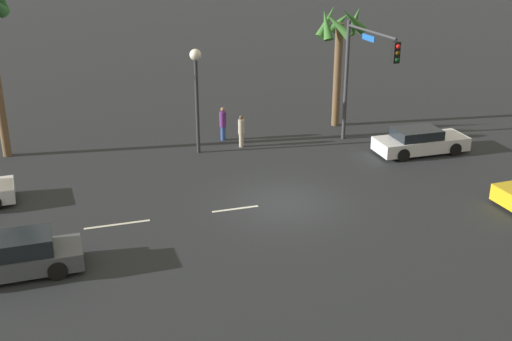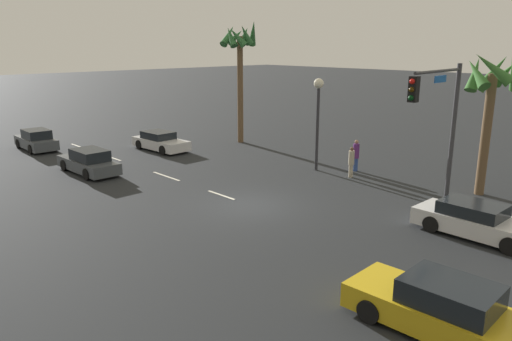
{
  "view_description": "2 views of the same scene",
  "coord_description": "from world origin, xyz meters",
  "px_view_note": "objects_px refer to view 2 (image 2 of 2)",
  "views": [
    {
      "loc": [
        -8.27,
        -22.74,
        11.03
      ],
      "look_at": [
        -0.91,
        0.79,
        1.25
      ],
      "focal_mm": 44.98,
      "sensor_mm": 36.0,
      "label": 1
    },
    {
      "loc": [
        15.25,
        -14.12,
        7.02
      ],
      "look_at": [
        -1.37,
        1.69,
        1.05
      ],
      "focal_mm": 34.06,
      "sensor_mm": 36.0,
      "label": 2
    }
  ],
  "objects_px": {
    "pedestrian_1": "(351,161)",
    "palm_tree_1": "(240,51)",
    "car_3": "(477,221)",
    "traffic_signal": "(441,114)",
    "pedestrian_0": "(356,155)",
    "car_4": "(440,308)",
    "car_0": "(36,140)",
    "car_1": "(89,162)",
    "car_2": "(160,142)",
    "palm_tree_0": "(491,89)",
    "streetlamp": "(318,105)"
  },
  "relations": [
    {
      "from": "pedestrian_0",
      "to": "car_0",
      "type": "bearing_deg",
      "value": -149.12
    },
    {
      "from": "car_4",
      "to": "pedestrian_0",
      "type": "distance_m",
      "value": 16.09
    },
    {
      "from": "traffic_signal",
      "to": "pedestrian_0",
      "type": "relative_size",
      "value": 3.47
    },
    {
      "from": "car_0",
      "to": "pedestrian_1",
      "type": "bearing_deg",
      "value": 27.01
    },
    {
      "from": "traffic_signal",
      "to": "streetlamp",
      "type": "xyz_separation_m",
      "value": [
        -7.95,
        1.71,
        -0.48
      ]
    },
    {
      "from": "car_2",
      "to": "streetlamp",
      "type": "bearing_deg",
      "value": 17.73
    },
    {
      "from": "car_0",
      "to": "car_1",
      "type": "relative_size",
      "value": 0.9
    },
    {
      "from": "car_3",
      "to": "streetlamp",
      "type": "distance_m",
      "value": 11.5
    },
    {
      "from": "streetlamp",
      "to": "pedestrian_1",
      "type": "distance_m",
      "value": 3.65
    },
    {
      "from": "streetlamp",
      "to": "pedestrian_1",
      "type": "height_order",
      "value": "streetlamp"
    },
    {
      "from": "pedestrian_0",
      "to": "pedestrian_1",
      "type": "bearing_deg",
      "value": -64.59
    },
    {
      "from": "car_4",
      "to": "palm_tree_0",
      "type": "bearing_deg",
      "value": 108.51
    },
    {
      "from": "car_2",
      "to": "car_0",
      "type": "bearing_deg",
      "value": -134.34
    },
    {
      "from": "car_4",
      "to": "traffic_signal",
      "type": "height_order",
      "value": "traffic_signal"
    },
    {
      "from": "car_0",
      "to": "palm_tree_0",
      "type": "xyz_separation_m",
      "value": [
        25.19,
        11.64,
        4.4
      ]
    },
    {
      "from": "streetlamp",
      "to": "palm_tree_1",
      "type": "distance_m",
      "value": 9.88
    },
    {
      "from": "car_4",
      "to": "palm_tree_0",
      "type": "relative_size",
      "value": 0.68
    },
    {
      "from": "car_3",
      "to": "traffic_signal",
      "type": "xyz_separation_m",
      "value": [
        -2.6,
        1.65,
        3.61
      ]
    },
    {
      "from": "traffic_signal",
      "to": "pedestrian_1",
      "type": "distance_m",
      "value": 6.83
    },
    {
      "from": "car_3",
      "to": "palm_tree_1",
      "type": "xyz_separation_m",
      "value": [
        -19.73,
        5.72,
        5.92
      ]
    },
    {
      "from": "car_0",
      "to": "car_4",
      "type": "height_order",
      "value": "car_4"
    },
    {
      "from": "car_3",
      "to": "traffic_signal",
      "type": "height_order",
      "value": "traffic_signal"
    },
    {
      "from": "traffic_signal",
      "to": "streetlamp",
      "type": "relative_size",
      "value": 1.2
    },
    {
      "from": "car_4",
      "to": "traffic_signal",
      "type": "distance_m",
      "value": 10.42
    },
    {
      "from": "car_3",
      "to": "pedestrian_0",
      "type": "distance_m",
      "value": 10.13
    },
    {
      "from": "car_2",
      "to": "pedestrian_1",
      "type": "xyz_separation_m",
      "value": [
        13.14,
        3.64,
        0.3
      ]
    },
    {
      "from": "car_4",
      "to": "palm_tree_1",
      "type": "distance_m",
      "value": 25.85
    },
    {
      "from": "car_4",
      "to": "palm_tree_1",
      "type": "xyz_separation_m",
      "value": [
        -21.73,
        12.71,
        5.87
      ]
    },
    {
      "from": "car_0",
      "to": "palm_tree_0",
      "type": "bearing_deg",
      "value": 24.79
    },
    {
      "from": "streetlamp",
      "to": "pedestrian_0",
      "type": "distance_m",
      "value": 3.56
    },
    {
      "from": "pedestrian_1",
      "to": "palm_tree_0",
      "type": "xyz_separation_m",
      "value": [
        6.1,
        1.9,
        4.15
      ]
    },
    {
      "from": "pedestrian_1",
      "to": "palm_tree_0",
      "type": "height_order",
      "value": "palm_tree_0"
    },
    {
      "from": "palm_tree_1",
      "to": "car_0",
      "type": "bearing_deg",
      "value": -122.62
    },
    {
      "from": "car_4",
      "to": "streetlamp",
      "type": "bearing_deg",
      "value": 140.45
    },
    {
      "from": "car_0",
      "to": "car_2",
      "type": "xyz_separation_m",
      "value": [
        5.95,
        6.09,
        -0.05
      ]
    },
    {
      "from": "car_2",
      "to": "pedestrian_1",
      "type": "distance_m",
      "value": 13.64
    },
    {
      "from": "car_2",
      "to": "pedestrian_1",
      "type": "height_order",
      "value": "pedestrian_1"
    },
    {
      "from": "pedestrian_1",
      "to": "palm_tree_1",
      "type": "xyz_separation_m",
      "value": [
        -11.47,
        2.18,
        5.63
      ]
    },
    {
      "from": "car_4",
      "to": "pedestrian_0",
      "type": "bearing_deg",
      "value": 132.58
    },
    {
      "from": "car_0",
      "to": "pedestrian_1",
      "type": "distance_m",
      "value": 21.43
    },
    {
      "from": "car_1",
      "to": "palm_tree_1",
      "type": "relative_size",
      "value": 0.52
    },
    {
      "from": "car_1",
      "to": "palm_tree_1",
      "type": "bearing_deg",
      "value": 93.8
    },
    {
      "from": "streetlamp",
      "to": "palm_tree_1",
      "type": "relative_size",
      "value": 0.6
    },
    {
      "from": "car_1",
      "to": "car_2",
      "type": "relative_size",
      "value": 1.01
    },
    {
      "from": "car_0",
      "to": "palm_tree_0",
      "type": "relative_size",
      "value": 0.6
    },
    {
      "from": "car_0",
      "to": "pedestrian_1",
      "type": "xyz_separation_m",
      "value": [
        19.09,
        9.73,
        0.25
      ]
    },
    {
      "from": "car_2",
      "to": "car_3",
      "type": "bearing_deg",
      "value": 0.29
    },
    {
      "from": "traffic_signal",
      "to": "pedestrian_1",
      "type": "relative_size",
      "value": 3.72
    },
    {
      "from": "car_0",
      "to": "traffic_signal",
      "type": "distance_m",
      "value": 26.22
    },
    {
      "from": "car_2",
      "to": "car_3",
      "type": "distance_m",
      "value": 21.4
    }
  ]
}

